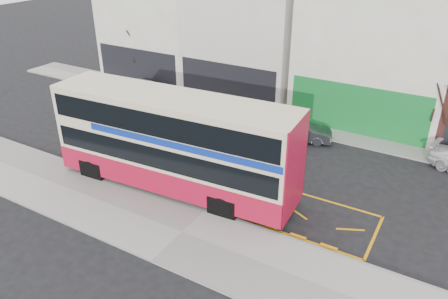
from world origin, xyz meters
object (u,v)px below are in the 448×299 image
Objects in this scene: double_decker_bus at (175,142)px; bus_stop_post at (140,158)px; car_silver at (146,89)px; street_tree_left at (138,36)px; car_grey at (300,131)px.

double_decker_bus is 1.82m from bus_stop_post.
street_tree_left is (-2.29, 2.24, 3.23)m from car_silver.
street_tree_left reaches higher than bus_stop_post.
bus_stop_post is 0.62× the size of car_silver.
car_silver is at bearing 67.63° from car_grey.
double_decker_bus reaches higher than car_grey.
double_decker_bus is 8.88m from car_grey.
street_tree_left is (-10.25, 12.26, 2.19)m from bus_stop_post.
car_grey is at bearing 70.18° from bus_stop_post.
car_grey is at bearing -90.79° from car_silver.
double_decker_bus is 2.82× the size of car_silver.
double_decker_bus is at bearing -44.19° from street_tree_left.
double_decker_bus is 4.55× the size of bus_stop_post.
street_tree_left is at bearing 49.12° from car_silver.
bus_stop_post is 0.70× the size of car_grey.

